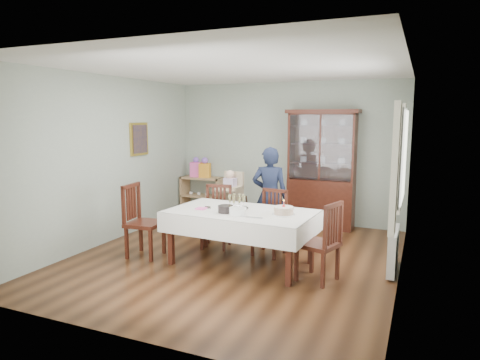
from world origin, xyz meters
The scene contains 25 objects.
floor centered at (0.00, 0.00, 0.00)m, with size 5.00×5.00×0.00m, color #593319.
room_shell centered at (0.00, 0.53, 1.70)m, with size 5.00×5.00×5.00m.
dining_table centered at (0.19, -0.21, 0.38)m, with size 2.07×1.27×0.76m.
china_cabinet centered at (0.75, 2.26, 1.12)m, with size 1.30×0.48×2.18m.
sideboard centered at (-1.75, 2.28, 0.40)m, with size 0.90×0.38×0.80m.
picture_frame centered at (-2.22, 0.80, 1.65)m, with size 0.04×0.48×0.58m, color gold.
window centered at (2.22, 0.30, 1.55)m, with size 0.04×1.02×1.22m, color white.
curtain_left centered at (2.16, -0.32, 1.45)m, with size 0.07×0.30×1.55m, color silver.
curtain_right centered at (2.16, 0.92, 1.45)m, with size 0.07×0.30×1.55m, color silver.
radiator centered at (2.16, 0.30, 0.30)m, with size 0.10×0.80×0.55m, color white.
chair_far_left centered at (-0.49, 0.37, 0.29)m, with size 0.51×0.51×0.97m.
chair_far_right centered at (0.41, 0.35, 0.29)m, with size 0.48×0.48×0.96m.
chair_end_left centered at (-1.27, -0.45, 0.32)m, with size 0.52×0.52×1.07m.
chair_end_right centered at (1.32, -0.40, 0.30)m, with size 0.57×0.57×1.01m.
woman centered at (0.22, 0.89, 0.79)m, with size 0.57×0.38×1.57m, color black.
high_chair centered at (-0.60, 1.16, 0.44)m, with size 0.54×0.54×1.13m.
champagne_tray centered at (0.09, -0.13, 0.82)m, with size 0.34×0.34×0.20m.
birthday_cake centered at (0.80, -0.22, 0.81)m, with size 0.30×0.30×0.21m.
plate_stack_dark centered at (0.03, -0.39, 0.81)m, with size 0.21×0.21×0.10m, color black.
plate_stack_white centered at (0.24, -0.45, 0.81)m, with size 0.23×0.23×0.10m, color white.
napkin_stack centered at (-0.37, -0.33, 0.77)m, with size 0.13×0.13×0.02m, color #FE5DB2.
cutlery centered at (-0.37, -0.22, 0.77)m, with size 0.11×0.17×0.01m, color silver, non-canonical shape.
cake_knife centered at (0.46, -0.53, 0.77)m, with size 0.31×0.03×0.01m, color silver.
gift_bag_pink centered at (-1.89, 2.26, 0.98)m, with size 0.23×0.16×0.42m.
gift_bag_orange centered at (-1.68, 2.26, 0.99)m, with size 0.26×0.21×0.42m.
Camera 1 is at (2.44, -5.51, 2.05)m, focal length 32.00 mm.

